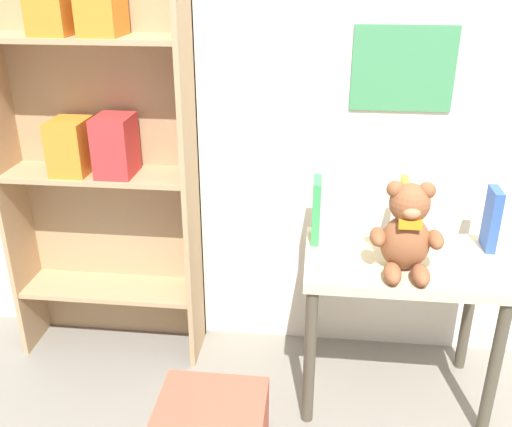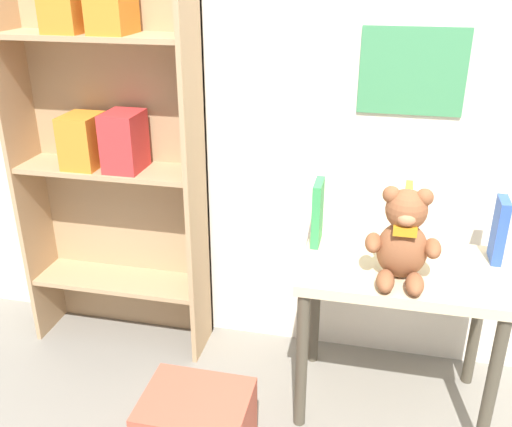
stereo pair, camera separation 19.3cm
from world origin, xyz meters
name	(u,v)px [view 2 (the right image)]	position (x,y,z in m)	size (l,w,h in m)	color
wall_back	(405,30)	(0.00, 1.31, 1.25)	(4.80, 0.07, 2.50)	silver
bookshelf_side	(110,144)	(-1.03, 1.18, 0.83)	(0.70, 0.23, 1.49)	tan
display_table	(400,289)	(0.06, 0.98, 0.47)	(0.65, 0.41, 0.56)	beige
teddy_bear	(403,239)	(0.05, 0.90, 0.69)	(0.23, 0.21, 0.29)	brown
book_standing_green	(318,213)	(-0.23, 1.09, 0.67)	(0.03, 0.12, 0.22)	#33934C
book_standing_yellow	(406,219)	(0.06, 1.10, 0.67)	(0.02, 0.11, 0.23)	gold
book_standing_blue	(499,230)	(0.35, 1.09, 0.66)	(0.03, 0.10, 0.21)	#2D51B7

